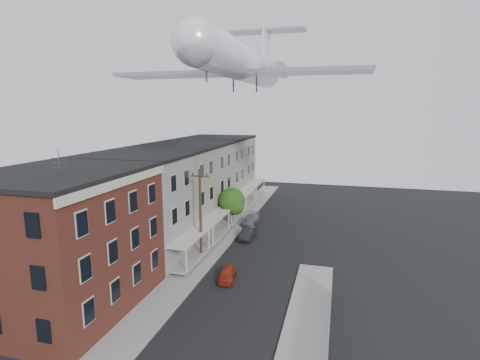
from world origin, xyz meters
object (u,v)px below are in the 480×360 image
object	(u,v)px
car_near	(227,274)
car_mid	(248,233)
utility_pole	(200,213)
airplane	(244,64)
car_far	(250,220)
street_tree	(232,202)

from	to	relation	value
car_near	car_mid	bearing A→B (deg)	86.47
utility_pole	car_near	bearing A→B (deg)	-44.31
utility_pole	airplane	size ratio (longest dim) A/B	0.29
utility_pole	airplane	xyz separation A→B (m)	(1.93, 9.23, 14.80)
car_mid	utility_pole	bearing A→B (deg)	-112.26
car_near	car_mid	xyz separation A→B (m)	(-0.81, 10.79, 0.07)
car_near	car_far	distance (m)	16.24
airplane	car_near	bearing A→B (deg)	-81.77
airplane	car_mid	bearing A→B (deg)	-63.59
street_tree	car_near	xyz separation A→B (m)	(3.47, -13.63, -2.90)
car_near	utility_pole	bearing A→B (deg)	127.88
utility_pole	car_mid	bearing A→B (deg)	67.10
utility_pole	car_near	xyz separation A→B (m)	(3.80, -3.71, -4.13)
street_tree	airplane	size ratio (longest dim) A/B	0.17
car_mid	airplane	distance (m)	19.01
car_near	car_mid	world-z (taller)	car_mid
car_near	car_far	world-z (taller)	car_far
car_near	car_far	bearing A→B (deg)	88.56
street_tree	airplane	distance (m)	16.12
car_near	airplane	bearing A→B (deg)	90.43
car_near	airplane	xyz separation A→B (m)	(-1.87, 12.94, 18.93)
utility_pole	car_far	distance (m)	13.23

